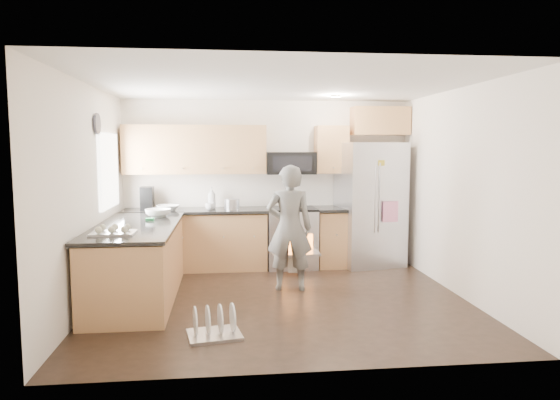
{
  "coord_description": "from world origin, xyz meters",
  "views": [
    {
      "loc": [
        -0.66,
        -5.92,
        1.86
      ],
      "look_at": [
        0.04,
        0.5,
        1.18
      ],
      "focal_mm": 32.0,
      "sensor_mm": 36.0,
      "label": 1
    }
  ],
  "objects": [
    {
      "name": "dish_rack",
      "position": [
        -0.79,
        -1.11,
        0.09
      ],
      "size": [
        0.58,
        0.5,
        0.32
      ],
      "rotation": [
        0.0,
        0.0,
        0.18
      ],
      "color": "#B7B7BC",
      "rests_on": "ground"
    },
    {
      "name": "person",
      "position": [
        0.16,
        0.43,
        0.82
      ],
      "size": [
        0.63,
        0.44,
        1.64
      ],
      "primitive_type": "imported",
      "rotation": [
        0.0,
        0.0,
        3.06
      ],
      "color": "slate",
      "rests_on": "ground"
    },
    {
      "name": "room_shell",
      "position": [
        -0.04,
        0.02,
        1.67
      ],
      "size": [
        4.54,
        4.04,
        2.62
      ],
      "color": "white",
      "rests_on": "ground"
    },
    {
      "name": "ground",
      "position": [
        0.0,
        0.0,
        0.0
      ],
      "size": [
        4.5,
        4.5,
        0.0
      ],
      "primitive_type": "plane",
      "color": "black",
      "rests_on": "ground"
    },
    {
      "name": "peninsula",
      "position": [
        -1.75,
        0.25,
        0.47
      ],
      "size": [
        0.96,
        2.36,
        1.03
      ],
      "color": "#B97C4A",
      "rests_on": "ground"
    },
    {
      "name": "back_cabinet_run",
      "position": [
        -0.59,
        1.75,
        0.96
      ],
      "size": [
        4.45,
        0.64,
        2.5
      ],
      "color": "#B97C4A",
      "rests_on": "ground"
    },
    {
      "name": "refrigerator",
      "position": [
        1.6,
        1.7,
        0.97
      ],
      "size": [
        1.06,
        0.89,
        1.94
      ],
      "rotation": [
        0.0,
        0.0,
        0.17
      ],
      "color": "#B7B7BC",
      "rests_on": "ground"
    },
    {
      "name": "stove_range",
      "position": [
        0.35,
        1.69,
        0.68
      ],
      "size": [
        0.76,
        0.97,
        1.79
      ],
      "color": "#B7B7BC",
      "rests_on": "ground"
    }
  ]
}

